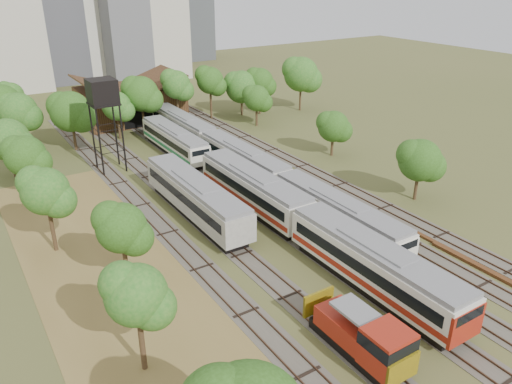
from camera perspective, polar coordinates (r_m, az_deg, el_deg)
ground at (r=42.63m, az=15.32°, el=-10.08°), size 240.00×240.00×0.00m
dry_grass_patch at (r=39.65m, az=-12.52°, el=-12.60°), size 14.00×60.00×0.04m
tracks at (r=59.44m, az=-2.83°, el=1.01°), size 24.60×80.00×0.19m
railcar_red_set at (r=45.93m, az=5.63°, el=-3.48°), size 3.29×34.58×4.08m
railcar_green_set at (r=61.30m, az=-1.46°, el=3.62°), size 2.87×52.07×3.54m
railcar_rear at (r=69.32m, az=-9.30°, el=5.78°), size 2.89×16.07×3.57m
shunter_locomotive at (r=34.08m, az=12.47°, el=-16.09°), size 2.67×8.10×3.50m
old_grey_coach at (r=50.98m, az=-6.90°, el=-0.58°), size 3.24×18.00×4.02m
water_tower at (r=63.29m, az=-17.14°, el=10.63°), size 3.33×3.33×11.50m
rail_pile_near at (r=47.30m, az=23.65°, el=-7.53°), size 0.56×8.46×0.28m
rail_pile_far at (r=49.19m, az=20.30°, el=-5.72°), size 0.44×7.07×0.23m
maintenance_shed at (r=87.26m, az=-14.12°, el=9.88°), size 16.45×11.55×7.58m
tree_band_left at (r=52.89m, az=-22.94°, el=2.54°), size 8.17×77.00×8.90m
tree_band_far at (r=81.06m, az=-8.09°, el=11.38°), size 51.27×9.91×9.46m
tree_band_right at (r=66.50m, az=8.92°, el=7.30°), size 5.99×37.79×6.91m
tower_far_right at (r=146.48m, az=-8.15°, el=20.27°), size 12.00×12.00×28.00m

